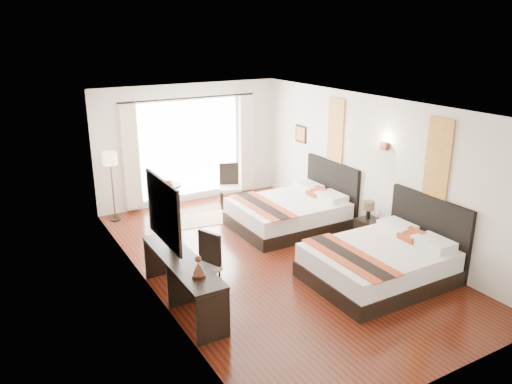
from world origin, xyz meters
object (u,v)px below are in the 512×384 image
side_table (169,198)px  fruit_bowl (168,184)px  console_desk (183,282)px  desk_chair (202,278)px  table_lamp (369,207)px  floor_lamp (110,163)px  window_chair (230,194)px  television (169,232)px  nightstand (370,232)px  bed_far (292,212)px  bed_near (382,261)px  vase (378,220)px

side_table → fruit_bowl: (-0.02, -0.03, 0.36)m
console_desk → desk_chair: bearing=10.5°
table_lamp → console_desk: (-3.98, -0.37, -0.36)m
console_desk → floor_lamp: 4.10m
table_lamp → window_chair: size_ratio=0.34×
console_desk → television: television is taller
floor_lamp → window_chair: (2.56, -0.50, -0.98)m
nightstand → television: (-3.96, 0.26, 0.73)m
console_desk → side_table: 4.08m
table_lamp → side_table: size_ratio=0.53×
bed_far → television: 3.44m
bed_near → desk_chair: bearing=161.0°
bed_far → vase: (0.80, -1.69, 0.24)m
desk_chair → side_table: bearing=-125.4°
bed_far → vase: size_ratio=15.96×
bed_far → side_table: (-1.92, 2.11, -0.00)m
vase → television: television is taller
console_desk → window_chair: 4.35m
table_lamp → television: television is taller
bed_far → window_chair: 1.81m
nightstand → side_table: 4.53m
bed_near → bed_far: size_ratio=1.00×
table_lamp → fruit_bowl: table_lamp is taller
nightstand → table_lamp: table_lamp is taller
desk_chair → side_table: size_ratio=1.57×
table_lamp → fruit_bowl: 4.45m
side_table → window_chair: bearing=-16.4°
side_table → television: bearing=-110.1°
side_table → window_chair: window_chair is taller
vase → fruit_bowl: 4.67m
floor_lamp → vase: bearing=-44.8°
fruit_bowl → window_chair: (1.36, -0.37, -0.37)m
bed_near → desk_chair: size_ratio=2.22×
bed_near → vase: bed_near is taller
nightstand → vase: (-0.02, -0.20, 0.33)m
table_lamp → television: (-3.96, 0.18, 0.24)m
television → desk_chair: 0.89m
bed_far → desk_chair: (-2.81, -1.72, -0.02)m
side_table → table_lamp: bearing=-52.1°
bed_near → console_desk: size_ratio=1.03×
bed_near → console_desk: 3.29m
vase → side_table: size_ratio=0.22×
fruit_bowl → window_chair: size_ratio=0.23×
bed_far → television: size_ratio=2.97×
desk_chair → side_table: desk_chair is taller
table_lamp → vase: bearing=-92.8°
console_desk → television: size_ratio=2.87×
table_lamp → television: 3.97m
vase → television: 3.99m
television → fruit_bowl: bearing=-6.6°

